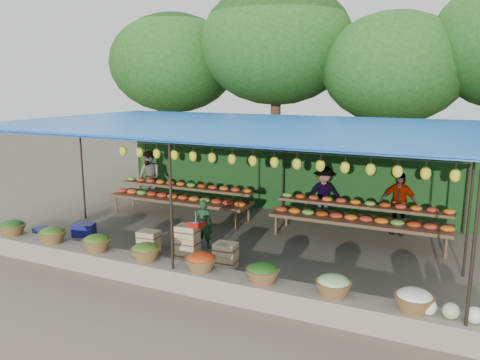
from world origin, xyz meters
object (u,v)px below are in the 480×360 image
at_px(vendor_seated, 204,224).
at_px(blue_crate_front, 43,235).
at_px(crate_counter, 187,246).
at_px(weighing_scale, 196,223).
at_px(blue_crate_back, 84,230).

xyz_separation_m(vendor_seated, blue_crate_front, (-3.71, -1.22, -0.41)).
relative_size(crate_counter, blue_crate_front, 4.69).
height_order(weighing_scale, blue_crate_front, weighing_scale).
distance_m(weighing_scale, vendor_seated, 0.92).
relative_size(weighing_scale, blue_crate_back, 0.66).
relative_size(weighing_scale, vendor_seated, 0.30).
bearing_deg(crate_counter, blue_crate_front, -174.09).
bearing_deg(blue_crate_back, blue_crate_front, -152.46).
height_order(crate_counter, weighing_scale, weighing_scale).
relative_size(blue_crate_front, blue_crate_back, 0.99).
bearing_deg(vendor_seated, crate_counter, 77.86).
relative_size(crate_counter, blue_crate_back, 4.66).
bearing_deg(weighing_scale, crate_counter, -180.00).
distance_m(vendor_seated, blue_crate_back, 3.18).
relative_size(crate_counter, vendor_seated, 2.10).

